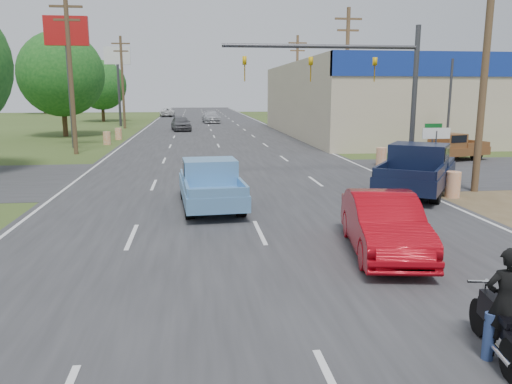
{
  "coord_description": "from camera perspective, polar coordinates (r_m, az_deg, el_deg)",
  "views": [
    {
      "loc": [
        -1.81,
        -5.71,
        3.97
      ],
      "look_at": [
        -0.17,
        7.53,
        1.3
      ],
      "focal_mm": 35.0,
      "sensor_mm": 36.0,
      "label": 1
    }
  ],
  "objects": [
    {
      "name": "main_road",
      "position": [
        45.91,
        -4.82,
        6.32
      ],
      "size": [
        15.0,
        180.0,
        0.02
      ],
      "primitive_type": "cube",
      "color": "#2D2D30",
      "rests_on": "ground"
    },
    {
      "name": "cross_road",
      "position": [
        24.1,
        -2.68,
        1.84
      ],
      "size": [
        120.0,
        10.0,
        0.02
      ],
      "primitive_type": "cube",
      "color": "#2D2D30",
      "rests_on": "ground"
    },
    {
      "name": "utility_pole_1",
      "position": [
        21.9,
        24.79,
        13.84
      ],
      "size": [
        2.0,
        0.28,
        10.0
      ],
      "color": "#4C3823",
      "rests_on": "ground"
    },
    {
      "name": "utility_pole_2",
      "position": [
        38.43,
        10.31,
        13.14
      ],
      "size": [
        2.0,
        0.28,
        10.0
      ],
      "color": "#4C3823",
      "rests_on": "ground"
    },
    {
      "name": "utility_pole_3",
      "position": [
        55.88,
        4.71,
        12.66
      ],
      "size": [
        2.0,
        0.28,
        10.0
      ],
      "color": "#4C3823",
      "rests_on": "ground"
    },
    {
      "name": "utility_pole_5",
      "position": [
        34.6,
        -20.45,
        12.85
      ],
      "size": [
        2.0,
        0.28,
        10.0
      ],
      "color": "#4C3823",
      "rests_on": "ground"
    },
    {
      "name": "utility_pole_6",
      "position": [
        58.23,
        -15.02,
        12.26
      ],
      "size": [
        2.0,
        0.28,
        10.0
      ],
      "color": "#4C3823",
      "rests_on": "ground"
    },
    {
      "name": "tree_1",
      "position": [
        49.15,
        -21.36,
        12.43
      ],
      "size": [
        7.56,
        7.56,
        9.36
      ],
      "color": "#422D19",
      "rests_on": "ground"
    },
    {
      "name": "tree_2",
      "position": [
        72.78,
        -17.24,
        11.59
      ],
      "size": [
        6.72,
        6.72,
        8.32
      ],
      "color": "#422D19",
      "rests_on": "ground"
    },
    {
      "name": "tree_5",
      "position": [
        105.63,
        10.69,
        12.16
      ],
      "size": [
        7.98,
        7.98,
        9.88
      ],
      "color": "#422D19",
      "rests_on": "ground"
    },
    {
      "name": "tree_6",
      "position": [
        104.61,
        -23.23,
        11.81
      ],
      "size": [
        8.82,
        8.82,
        10.92
      ],
      "color": "#422D19",
      "rests_on": "ground"
    },
    {
      "name": "barrel_0",
      "position": [
        20.54,
        21.58,
        0.79
      ],
      "size": [
        0.56,
        0.56,
        1.0
      ],
      "primitive_type": "cylinder",
      "color": "orange",
      "rests_on": "ground"
    },
    {
      "name": "barrel_1",
      "position": [
        28.34,
        14.13,
        3.94
      ],
      "size": [
        0.56,
        0.56,
        1.0
      ],
      "primitive_type": "cylinder",
      "color": "orange",
      "rests_on": "ground"
    },
    {
      "name": "barrel_2",
      "position": [
        40.42,
        -16.67,
        5.92
      ],
      "size": [
        0.56,
        0.56,
        1.0
      ],
      "primitive_type": "cylinder",
      "color": "orange",
      "rests_on": "ground"
    },
    {
      "name": "barrel_3",
      "position": [
        44.31,
        -15.45,
        6.42
      ],
      "size": [
        0.56,
        0.56,
        1.0
      ],
      "primitive_type": "cylinder",
      "color": "orange",
      "rests_on": "ground"
    },
    {
      "name": "pole_sign_left_near",
      "position": [
        38.83,
        -20.76,
        15.33
      ],
      "size": [
        3.0,
        0.35,
        9.2
      ],
      "color": "#3F3F44",
      "rests_on": "ground"
    },
    {
      "name": "pole_sign_left_far",
      "position": [
        62.4,
        -15.54,
        13.85
      ],
      "size": [
        3.0,
        0.35,
        9.2
      ],
      "color": "#3F3F44",
      "rests_on": "ground"
    },
    {
      "name": "lane_sign",
      "position": [
        22.2,
        19.85,
        5.3
      ],
      "size": [
        1.2,
        0.08,
        2.52
      ],
      "color": "#3F3F44",
      "rests_on": "ground"
    },
    {
      "name": "street_name_sign",
      "position": [
        23.83,
        19.47,
        4.98
      ],
      "size": [
        0.8,
        0.08,
        2.61
      ],
      "color": "#3F3F44",
      "rests_on": "ground"
    },
    {
      "name": "signal_mast",
      "position": [
        23.97,
        11.8,
        13.07
      ],
      "size": [
        9.12,
        0.4,
        7.0
      ],
      "color": "#3F3F44",
      "rests_on": "ground"
    },
    {
      "name": "red_convertible",
      "position": [
        12.8,
        14.41,
        -3.64
      ],
      "size": [
        2.29,
        4.71,
        1.49
      ],
      "primitive_type": "imported",
      "rotation": [
        0.0,
        0.0,
        -0.16
      ],
      "color": "#9F0711",
      "rests_on": "ground"
    },
    {
      "name": "motorcycle",
      "position": [
        8.51,
        26.45,
        -14.34
      ],
      "size": [
        0.71,
        2.01,
        1.02
      ],
      "rotation": [
        0.0,
        0.0,
        -0.16
      ],
      "color": "black",
      "rests_on": "ground"
    },
    {
      "name": "rider",
      "position": [
        8.39,
        26.57,
        -11.84
      ],
      "size": [
        0.67,
        0.5,
        1.67
      ],
      "primitive_type": "imported",
      "rotation": [
        0.0,
        0.0,
        2.98
      ],
      "color": "black",
      "rests_on": "ground"
    },
    {
      "name": "blue_pickup",
      "position": [
        17.57,
        -5.28,
        1.06
      ],
      "size": [
        2.3,
        5.22,
        1.69
      ],
      "rotation": [
        0.0,
        0.0,
        0.07
      ],
      "color": "black",
      "rests_on": "ground"
    },
    {
      "name": "navy_pickup",
      "position": [
        21.03,
        18.03,
        2.62
      ],
      "size": [
        5.22,
        6.19,
        1.97
      ],
      "rotation": [
        0.0,
        0.0,
        -0.6
      ],
      "color": "black",
      "rests_on": "ground"
    },
    {
      "name": "brown_pickup",
      "position": [
        31.52,
        20.97,
        4.82
      ],
      "size": [
        5.2,
        3.23,
        1.61
      ],
      "rotation": [
        0.0,
        0.0,
        1.87
      ],
      "color": "black",
      "rests_on": "ground"
    },
    {
      "name": "distant_car_grey",
      "position": [
        53.43,
        -8.58,
        7.77
      ],
      "size": [
        2.42,
        4.79,
        1.56
      ],
      "primitive_type": "imported",
      "rotation": [
        0.0,
        0.0,
        0.13
      ],
      "color": "#545458",
      "rests_on": "ground"
    },
    {
      "name": "distant_car_silver",
      "position": [
        67.18,
        -5.16,
        8.54
      ],
      "size": [
        2.5,
        5.49,
        1.56
      ],
      "primitive_type": "imported",
      "rotation": [
        0.0,
        0.0,
        0.06
      ],
      "color": "#B9B9BE",
      "rests_on": "ground"
    },
    {
      "name": "distant_car_white",
      "position": [
        85.49,
        -10.06,
        8.95
      ],
      "size": [
        2.41,
        5.12,
        1.41
      ],
      "primitive_type": "imported",
      "rotation": [
        0.0,
        0.0,
        3.13
      ],
      "color": "silver",
      "rests_on": "ground"
    }
  ]
}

